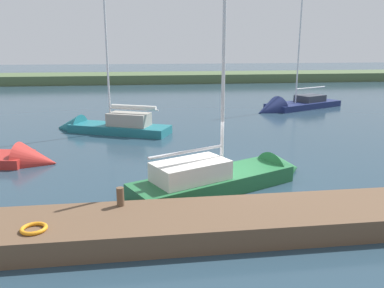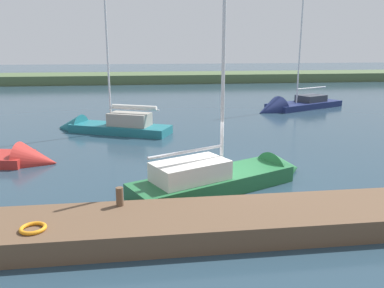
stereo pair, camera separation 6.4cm
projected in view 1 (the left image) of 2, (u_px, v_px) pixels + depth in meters
ground_plane at (230, 182)px, 14.98m from camera, size 200.00×200.00×0.00m
far_shoreline at (162, 82)px, 56.31m from camera, size 180.00×8.00×2.40m
dock_pier at (263, 220)px, 10.97m from camera, size 26.52×2.33×0.63m
mooring_post_near at (120, 197)px, 11.08m from camera, size 0.21×0.21×0.54m
life_ring_buoy at (34, 229)px, 9.63m from camera, size 0.66×0.66×0.10m
sailboat_far_left at (105, 128)px, 23.56m from camera, size 7.40×4.69×9.11m
sailboat_outer_mooring at (290, 108)px, 31.88m from camera, size 8.72×5.87×10.97m
sailboat_near_dock at (232, 180)px, 14.47m from camera, size 7.51×4.81×8.07m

